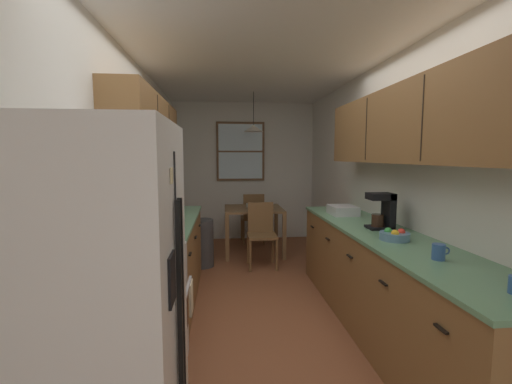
% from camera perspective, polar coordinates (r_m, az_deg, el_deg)
% --- Properties ---
extents(ground_plane, '(12.00, 12.00, 0.00)m').
position_cam_1_polar(ground_plane, '(4.14, 0.35, -16.16)').
color(ground_plane, brown).
extents(wall_left, '(0.10, 9.00, 2.55)m').
position_cam_1_polar(wall_left, '(3.94, -19.55, 1.49)').
color(wall_left, silver).
rests_on(wall_left, ground).
extents(wall_right, '(0.10, 9.00, 2.55)m').
position_cam_1_polar(wall_right, '(4.20, 19.01, 1.76)').
color(wall_right, silver).
rests_on(wall_right, ground).
extents(wall_back, '(4.40, 0.10, 2.55)m').
position_cam_1_polar(wall_back, '(6.48, -2.02, 3.45)').
color(wall_back, silver).
rests_on(wall_back, ground).
extents(ceiling_slab, '(4.40, 9.00, 0.08)m').
position_cam_1_polar(ceiling_slab, '(3.97, 0.38, 21.01)').
color(ceiling_slab, white).
extents(refrigerator, '(0.71, 0.80, 1.72)m').
position_cam_1_polar(refrigerator, '(1.87, -23.82, -16.56)').
color(refrigerator, white).
rests_on(refrigerator, ground).
extents(stove_range, '(0.66, 0.61, 1.10)m').
position_cam_1_polar(stove_range, '(2.67, -19.06, -18.43)').
color(stove_range, silver).
rests_on(stove_range, ground).
extents(microwave_over_range, '(0.39, 0.63, 0.35)m').
position_cam_1_polar(microwave_over_range, '(2.47, -22.56, 7.16)').
color(microwave_over_range, silver).
extents(counter_left, '(0.64, 1.92, 0.90)m').
position_cam_1_polar(counter_left, '(3.84, -14.65, -11.02)').
color(counter_left, brown).
rests_on(counter_left, ground).
extents(upper_cabinets_left, '(0.33, 2.00, 0.66)m').
position_cam_1_polar(upper_cabinets_left, '(3.66, -17.53, 9.59)').
color(upper_cabinets_left, brown).
extents(counter_right, '(0.64, 3.15, 0.90)m').
position_cam_1_polar(counter_right, '(3.31, 20.38, -14.01)').
color(counter_right, brown).
rests_on(counter_right, ground).
extents(upper_cabinets_right, '(0.33, 2.83, 0.64)m').
position_cam_1_polar(upper_cabinets_right, '(3.15, 24.04, 10.18)').
color(upper_cabinets_right, brown).
extents(dining_table, '(0.91, 0.86, 0.74)m').
position_cam_1_polar(dining_table, '(5.48, -0.40, -3.82)').
color(dining_table, brown).
rests_on(dining_table, ground).
extents(dining_chair_near, '(0.40, 0.40, 0.90)m').
position_cam_1_polar(dining_chair_near, '(4.89, 0.90, -6.54)').
color(dining_chair_near, brown).
rests_on(dining_chair_near, ground).
extents(dining_chair_far, '(0.42, 0.42, 0.90)m').
position_cam_1_polar(dining_chair_far, '(6.13, -0.50, -3.98)').
color(dining_chair_far, brown).
rests_on(dining_chair_far, ground).
extents(pendant_light, '(0.30, 0.30, 0.61)m').
position_cam_1_polar(pendant_light, '(5.42, -0.41, 10.55)').
color(pendant_light, black).
extents(back_window, '(0.89, 0.05, 1.08)m').
position_cam_1_polar(back_window, '(6.40, -2.60, 6.75)').
color(back_window, brown).
extents(trash_bin, '(0.33, 0.33, 0.67)m').
position_cam_1_polar(trash_bin, '(4.96, -8.98, -8.38)').
color(trash_bin, '#3F3F42').
rests_on(trash_bin, ground).
extents(storage_canister, '(0.11, 0.11, 0.21)m').
position_cam_1_polar(storage_canister, '(2.99, -17.20, -4.96)').
color(storage_canister, red).
rests_on(storage_canister, counter_left).
extents(dish_towel, '(0.02, 0.16, 0.24)m').
position_cam_1_polar(dish_towel, '(2.74, -10.74, -16.90)').
color(dish_towel, beige).
extents(coffee_maker, '(0.22, 0.18, 0.33)m').
position_cam_1_polar(coffee_maker, '(3.33, 20.44, -2.85)').
color(coffee_maker, black).
rests_on(coffee_maker, counter_right).
extents(mug_spare, '(0.12, 0.08, 0.10)m').
position_cam_1_polar(mug_spare, '(2.51, 28.13, -8.77)').
color(mug_spare, '#335999').
rests_on(mug_spare, counter_right).
extents(fruit_bowl, '(0.23, 0.23, 0.09)m').
position_cam_1_polar(fruit_bowl, '(2.94, 22.06, -6.70)').
color(fruit_bowl, '#597F9E').
rests_on(fruit_bowl, counter_right).
extents(dish_rack, '(0.28, 0.34, 0.10)m').
position_cam_1_polar(dish_rack, '(4.01, 14.25, -2.96)').
color(dish_rack, silver).
rests_on(dish_rack, counter_right).
extents(table_serving_bowl, '(0.19, 0.19, 0.06)m').
position_cam_1_polar(table_serving_bowl, '(5.54, -0.69, -2.23)').
color(table_serving_bowl, silver).
rests_on(table_serving_bowl, dining_table).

